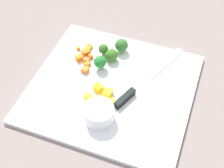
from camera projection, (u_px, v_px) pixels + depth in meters
ground_plane at (112, 89)px, 0.84m from camera, size 4.00×4.00×0.00m
cutting_board at (112, 88)px, 0.83m from camera, size 0.41×0.38×0.01m
prep_bowl at (99, 113)px, 0.75m from camera, size 0.07×0.07×0.04m
chef_knife at (139, 86)px, 0.82m from camera, size 0.12×0.26×0.02m
carrot_dice_0 at (87, 50)px, 0.91m from camera, size 0.02×0.02×0.01m
carrot_dice_1 at (91, 56)px, 0.89m from camera, size 0.02×0.02×0.01m
carrot_dice_2 at (79, 58)px, 0.88m from camera, size 0.02×0.02×0.02m
carrot_dice_3 at (87, 64)px, 0.87m from camera, size 0.02×0.02×0.01m
carrot_dice_4 at (78, 48)px, 0.91m from camera, size 0.01×0.01×0.01m
carrot_dice_5 at (86, 53)px, 0.90m from camera, size 0.03×0.03×0.02m
carrot_dice_6 at (89, 47)px, 0.92m from camera, size 0.02×0.02×0.01m
carrot_dice_7 at (85, 70)px, 0.85m from camera, size 0.02×0.02×0.01m
carrot_dice_8 at (87, 60)px, 0.88m from camera, size 0.01×0.01×0.01m
pepper_dice_0 at (107, 93)px, 0.80m from camera, size 0.02×0.02×0.02m
pepper_dice_1 at (89, 102)px, 0.79m from camera, size 0.02×0.02×0.01m
pepper_dice_2 at (112, 103)px, 0.78m from camera, size 0.02×0.02×0.01m
pepper_dice_3 at (88, 97)px, 0.80m from camera, size 0.02×0.02×0.01m
pepper_dice_4 at (98, 88)px, 0.81m from camera, size 0.03×0.03×0.02m
broccoli_floret_0 at (103, 49)px, 0.89m from camera, size 0.03×0.03×0.04m
broccoli_floret_1 at (100, 62)px, 0.85m from camera, size 0.03×0.03×0.04m
broccoli_floret_2 at (121, 45)px, 0.90m from camera, size 0.04×0.04×0.04m
broccoli_floret_3 at (112, 55)px, 0.87m from camera, size 0.03×0.03×0.04m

